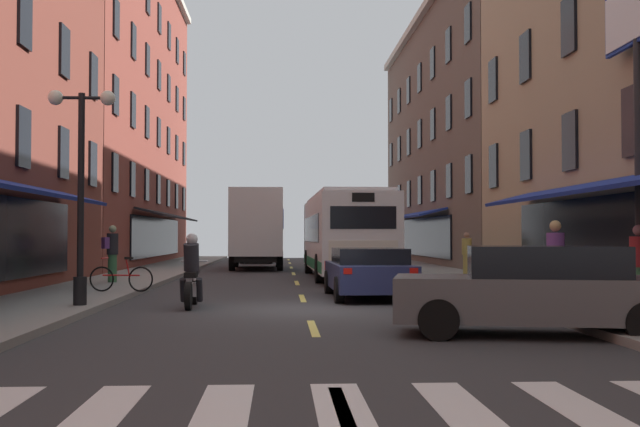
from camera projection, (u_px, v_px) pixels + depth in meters
name	position (u px, v px, depth m)	size (l,w,h in m)	color
ground_plane	(306.00, 312.00, 16.99)	(34.80, 80.00, 0.10)	#333335
lane_centre_dashes	(307.00, 310.00, 16.75)	(0.14, 73.90, 0.01)	#DBCC4C
crosswalk_near	(344.00, 413.00, 7.01)	(7.10, 2.80, 0.01)	silver
sidewalk_left	(32.00, 307.00, 16.69)	(3.00, 80.00, 0.14)	gray
sidewalk_right	(571.00, 305.00, 17.30)	(3.00, 80.00, 0.14)	gray
billboard_sign	(638.00, 54.00, 16.61)	(0.40, 3.03, 7.00)	black
transit_bus	(345.00, 234.00, 29.72)	(2.78, 11.55, 3.16)	white
box_truck	(257.00, 229.00, 37.60)	(2.58, 7.40, 3.76)	#B21E19
sedan_near	(537.00, 290.00, 12.51)	(4.70, 2.62, 1.44)	#515154
sedan_mid	(368.00, 272.00, 20.09)	(2.08, 4.56, 1.29)	navy
sedan_far	(256.00, 250.00, 46.67)	(1.94, 4.56, 1.49)	black
motorcycle_rider	(192.00, 276.00, 17.43)	(0.62, 2.07, 1.66)	black
bicycle_near	(121.00, 278.00, 20.42)	(1.71, 0.48, 0.91)	black
pedestrian_near	(112.00, 252.00, 24.63)	(0.51, 0.48, 1.80)	#33663F
pedestrian_mid	(556.00, 262.00, 15.97)	(0.36, 0.36, 1.78)	maroon
pedestrian_far	(467.00, 254.00, 28.53)	(0.36, 0.36, 1.60)	#B29947
pedestrian_rear	(639.00, 265.00, 16.11)	(0.36, 0.36, 1.70)	#33663F
street_lamp_twin	(81.00, 185.00, 16.53)	(1.42, 0.32, 4.57)	black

